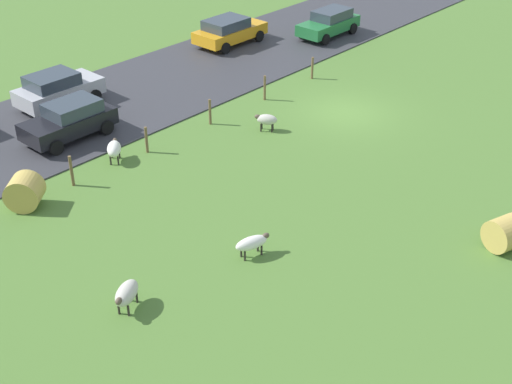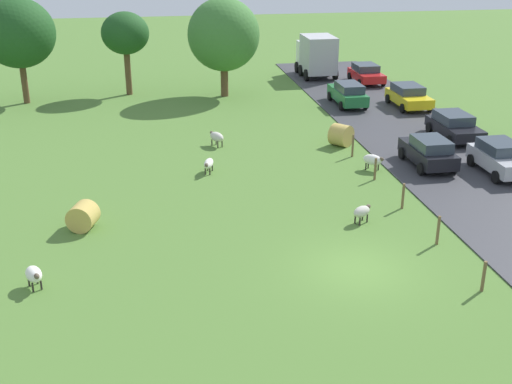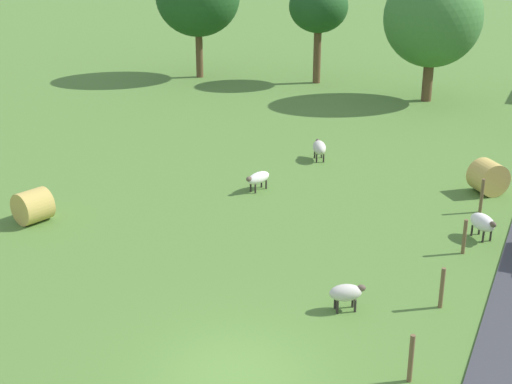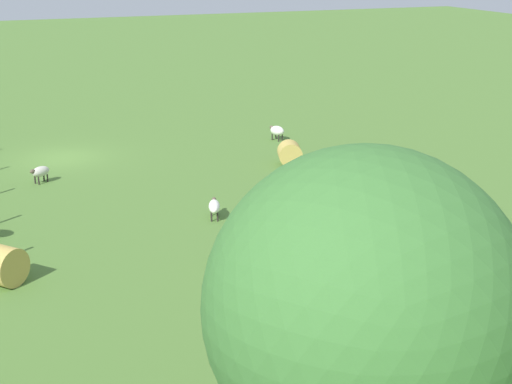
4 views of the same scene
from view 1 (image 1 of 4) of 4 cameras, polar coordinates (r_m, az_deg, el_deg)
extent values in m
plane|color=#517A33|center=(33.31, 7.29, 6.42)|extent=(160.00, 160.00, 0.00)
cube|color=#38383D|center=(38.69, -3.70, 10.21)|extent=(8.00, 80.00, 0.06)
ellipsoid|color=white|center=(29.06, -11.48, 3.47)|extent=(1.14, 1.12, 0.55)
ellipsoid|color=brown|center=(29.45, -11.41, 4.13)|extent=(0.31, 0.31, 0.20)
cylinder|color=#2D2823|center=(29.52, -11.64, 3.04)|extent=(0.07, 0.07, 0.37)
cylinder|color=#2D2823|center=(29.48, -11.05, 3.06)|extent=(0.07, 0.07, 0.37)
cylinder|color=#2D2823|center=(29.01, -11.74, 2.50)|extent=(0.07, 0.07, 0.37)
cylinder|color=#2D2823|center=(28.97, -11.15, 2.53)|extent=(0.07, 0.07, 0.37)
ellipsoid|color=beige|center=(31.08, 0.90, 5.91)|extent=(1.01, 0.88, 0.47)
ellipsoid|color=brown|center=(31.10, 0.12, 6.15)|extent=(0.32, 0.29, 0.20)
cylinder|color=#2D2823|center=(31.16, 0.40, 5.25)|extent=(0.07, 0.07, 0.36)
cylinder|color=#2D2823|center=(31.39, 0.48, 5.45)|extent=(0.07, 0.07, 0.36)
cylinder|color=#2D2823|center=(31.09, 1.31, 5.18)|extent=(0.07, 0.07, 0.36)
cylinder|color=#2D2823|center=(31.32, 1.38, 5.38)|extent=(0.07, 0.07, 0.36)
ellipsoid|color=beige|center=(21.12, -10.48, -8.08)|extent=(1.01, 1.26, 0.55)
ellipsoid|color=brown|center=(20.67, -11.11, -8.70)|extent=(0.28, 0.31, 0.20)
cylinder|color=#2D2823|center=(21.10, -10.34, -9.48)|extent=(0.07, 0.07, 0.37)
cylinder|color=#2D2823|center=(21.21, -11.10, -9.32)|extent=(0.07, 0.07, 0.37)
cylinder|color=#2D2823|center=(21.52, -9.67, -8.46)|extent=(0.07, 0.07, 0.37)
cylinder|color=#2D2823|center=(21.63, -10.41, -8.31)|extent=(0.07, 0.07, 0.37)
ellipsoid|color=white|center=(22.91, -0.38, -4.17)|extent=(0.77, 1.23, 0.44)
ellipsoid|color=brown|center=(23.09, 0.80, -3.57)|extent=(0.25, 0.30, 0.20)
cylinder|color=#2D2823|center=(23.32, 0.15, -4.47)|extent=(0.07, 0.07, 0.35)
cylinder|color=#2D2823|center=(23.16, 0.46, -4.77)|extent=(0.07, 0.07, 0.35)
cylinder|color=#2D2823|center=(23.07, -1.21, -4.93)|extent=(0.07, 0.07, 0.35)
cylinder|color=#2D2823|center=(22.90, -0.92, -5.24)|extent=(0.07, 0.07, 0.35)
cylinder|color=tan|center=(26.74, -18.31, 0.01)|extent=(1.66, 1.63, 1.28)
cylinder|color=tan|center=(24.67, 19.60, -3.19)|extent=(1.43, 1.37, 1.16)
cylinder|color=brown|center=(36.88, 4.60, 10.03)|extent=(0.12, 0.12, 1.16)
cylinder|color=brown|center=(34.20, 0.72, 8.47)|extent=(0.12, 0.12, 1.24)
cylinder|color=brown|center=(31.74, -3.76, 6.53)|extent=(0.12, 0.12, 1.20)
cylinder|color=brown|center=(29.56, -8.90, 4.22)|extent=(0.12, 0.12, 1.16)
cylinder|color=brown|center=(27.66, -14.78, 1.67)|extent=(0.12, 0.12, 1.27)
cube|color=black|center=(31.31, -15.01, 5.40)|extent=(1.80, 3.99, 0.71)
cube|color=#333D47|center=(31.19, -14.72, 6.64)|extent=(1.58, 2.20, 0.56)
cylinder|color=black|center=(30.16, -15.96, 3.49)|extent=(0.22, 0.64, 0.64)
cylinder|color=black|center=(31.58, -17.77, 4.46)|extent=(0.22, 0.64, 0.64)
cylinder|color=black|center=(31.41, -12.05, 5.16)|extent=(0.22, 0.64, 0.64)
cylinder|color=black|center=(32.77, -13.97, 6.04)|extent=(0.22, 0.64, 0.64)
cube|color=orange|center=(41.77, -2.11, 12.82)|extent=(1.96, 4.40, 0.65)
cube|color=#333D47|center=(41.36, -2.45, 13.51)|extent=(1.73, 2.42, 0.56)
cylinder|color=black|center=(43.50, -1.72, 13.12)|extent=(0.22, 0.64, 0.64)
cylinder|color=black|center=(42.23, 0.26, 12.58)|extent=(0.22, 0.64, 0.64)
cylinder|color=black|center=(41.59, -4.50, 12.19)|extent=(0.22, 0.64, 0.64)
cylinder|color=black|center=(40.26, -2.52, 11.62)|extent=(0.22, 0.64, 0.64)
cube|color=#237238|center=(43.25, 5.89, 13.33)|extent=(1.71, 4.20, 0.66)
cube|color=#333D47|center=(43.31, 6.19, 14.18)|extent=(1.50, 2.31, 0.56)
cylinder|color=black|center=(41.82, 5.67, 12.24)|extent=(0.22, 0.64, 0.64)
cylinder|color=black|center=(42.80, 3.80, 12.77)|extent=(0.22, 0.64, 0.64)
cylinder|color=black|center=(43.94, 7.88, 13.03)|extent=(0.22, 0.64, 0.64)
cylinder|color=black|center=(44.88, 6.06, 13.53)|extent=(0.22, 0.64, 0.64)
cube|color=#B7B7BC|center=(34.70, -15.71, 7.88)|extent=(1.90, 4.00, 0.75)
cube|color=#333D47|center=(34.32, -16.28, 8.72)|extent=(1.67, 2.20, 0.56)
cylinder|color=black|center=(36.22, -14.77, 8.35)|extent=(0.22, 0.64, 0.64)
cylinder|color=black|center=(34.74, -12.97, 7.61)|extent=(0.22, 0.64, 0.64)
cylinder|color=black|center=(35.01, -18.25, 7.00)|extent=(0.22, 0.64, 0.64)
cylinder|color=black|center=(33.48, -16.54, 6.20)|extent=(0.22, 0.64, 0.64)
camera|label=2|loc=(46.59, 33.30, 24.08)|focal=45.36mm
camera|label=3|loc=(45.12, 11.86, 26.11)|focal=51.95mm
camera|label=4|loc=(25.08, -76.07, -0.95)|focal=52.37mm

